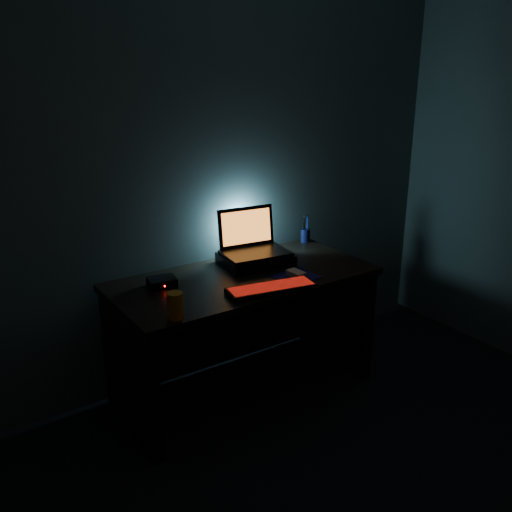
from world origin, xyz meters
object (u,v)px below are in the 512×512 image
Objects in this scene: juice_glass at (175,306)px; router at (162,282)px; keyboard at (271,288)px; laptop at (252,242)px; pen_cup at (305,235)px; mouse at (296,274)px.

juice_glass is 0.42m from router.
router reaches higher than keyboard.
router is at bearing 150.98° from keyboard.
laptop reaches higher than pen_cup.
laptop reaches higher than mouse.
laptop is at bearing 95.22° from mouse.
router is (-0.68, 0.29, 0.00)m from mouse.
pen_cup is 1.15m from router.
laptop is 0.83× the size of keyboard.
keyboard is at bearing 1.93° from juice_glass.
juice_glass reaches higher than keyboard.
juice_glass is (-0.80, -0.10, 0.05)m from mouse.
keyboard is 3.81× the size of juice_glass.
laptop is 2.48× the size of router.
laptop is at bearing 79.89° from keyboard.
laptop is 0.38m from mouse.
mouse reaches higher than keyboard.
pen_cup reaches higher than mouse.
juice_glass is at bearing -177.07° from mouse.
router is at bearing -170.85° from pen_cup.
juice_glass reaches higher than mouse.
juice_glass is at bearing -95.66° from router.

